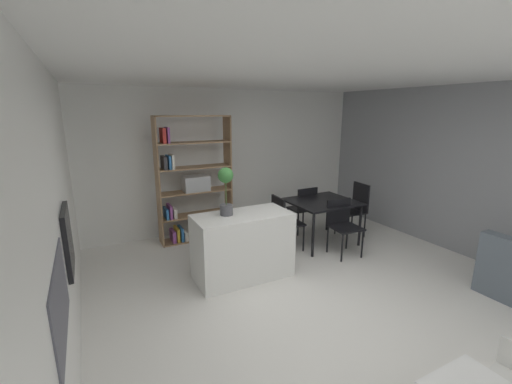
{
  "coord_description": "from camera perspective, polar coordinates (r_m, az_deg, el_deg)",
  "views": [
    {
      "loc": [
        -2.12,
        -2.82,
        2.23
      ],
      "look_at": [
        -0.17,
        0.97,
        1.19
      ],
      "focal_mm": 23.2,
      "sensor_mm": 36.0,
      "label": 1
    }
  ],
  "objects": [
    {
      "name": "back_partition",
      "position": [
        6.3,
        -7.33,
        5.33
      ],
      "size": [
        6.21,
        0.06,
        2.63
      ],
      "primitive_type": "cube",
      "color": "silver",
      "rests_on": "ground_plane"
    },
    {
      "name": "ceiling_slab",
      "position": [
        3.55,
        10.3,
        20.56
      ],
      "size": [
        6.21,
        6.15,
        0.06
      ],
      "color": "white",
      "rests_on": "ground_plane"
    },
    {
      "name": "potted_plant_on_island",
      "position": [
        4.29,
        -5.23,
        0.93
      ],
      "size": [
        0.2,
        0.2,
        0.63
      ],
      "color": "#4C4C51",
      "rests_on": "kitchen_island"
    },
    {
      "name": "dining_table",
      "position": [
        5.75,
        11.29,
        -2.17
      ],
      "size": [
        1.09,
        0.97,
        0.75
      ],
      "color": "black",
      "rests_on": "ground_plane"
    },
    {
      "name": "tall_cabinet_run_left",
      "position": [
        3.02,
        -37.19,
        -6.78
      ],
      "size": [
        0.68,
        5.55,
        2.63
      ],
      "primitive_type": "cube",
      "color": "white",
      "rests_on": "ground_plane"
    },
    {
      "name": "dining_chair_island_side",
      "position": [
        5.37,
        4.75,
        -4.64
      ],
      "size": [
        0.45,
        0.43,
        0.91
      ],
      "rotation": [
        0.0,
        0.0,
        1.52
      ],
      "color": "black",
      "rests_on": "ground_plane"
    },
    {
      "name": "kitchen_island",
      "position": [
        4.55,
        -2.31,
        -9.25
      ],
      "size": [
        1.3,
        0.64,
        0.9
      ],
      "primitive_type": "cube",
      "color": "white",
      "rests_on": "ground_plane"
    },
    {
      "name": "open_bookshelf",
      "position": [
        5.8,
        -11.31,
        1.44
      ],
      "size": [
        1.27,
        0.34,
        2.16
      ],
      "color": "#997551",
      "rests_on": "ground_plane"
    },
    {
      "name": "built_in_oven",
      "position": [
        3.38,
        -29.71,
        -7.16
      ],
      "size": [
        0.06,
        0.57,
        0.58
      ],
      "color": "black",
      "rests_on": "ground_plane"
    },
    {
      "name": "dining_chair_far",
      "position": [
        6.18,
        8.28,
        -2.36
      ],
      "size": [
        0.42,
        0.41,
        0.88
      ],
      "rotation": [
        0.0,
        0.0,
        3.15
      ],
      "color": "black",
      "rests_on": "ground_plane"
    },
    {
      "name": "cabinet_niche_splashback",
      "position": [
        2.49,
        -30.66,
        -16.08
      ],
      "size": [
        0.01,
        0.98,
        0.52
      ],
      "color": "#4C4C56",
      "rests_on": "ground_plane"
    },
    {
      "name": "right_partition_gray",
      "position": [
        5.98,
        33.87,
        2.64
      ],
      "size": [
        0.06,
        6.15,
        2.63
      ],
      "primitive_type": "cube",
      "color": "gray",
      "rests_on": "ground_plane"
    },
    {
      "name": "dining_chair_near",
      "position": [
        5.43,
        14.63,
        -4.96
      ],
      "size": [
        0.48,
        0.48,
        0.87
      ],
      "rotation": [
        0.0,
        0.0,
        -0.09
      ],
      "color": "black",
      "rests_on": "ground_plane"
    },
    {
      "name": "dining_chair_window_side",
      "position": [
        6.27,
        16.82,
        -2.26
      ],
      "size": [
        0.47,
        0.44,
        0.96
      ],
      "rotation": [
        0.0,
        0.0,
        -1.64
      ],
      "color": "black",
      "rests_on": "ground_plane"
    },
    {
      "name": "ground_plane",
      "position": [
        4.17,
        8.65,
        -18.72
      ],
      "size": [
        8.53,
        8.53,
        0.0
      ],
      "primitive_type": "plane",
      "color": "silver"
    }
  ]
}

